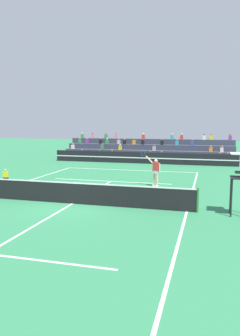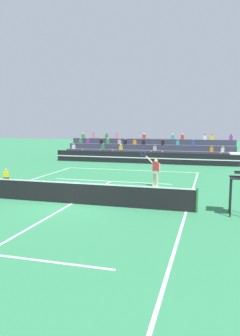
{
  "view_description": "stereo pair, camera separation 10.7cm",
  "coord_description": "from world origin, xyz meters",
  "px_view_note": "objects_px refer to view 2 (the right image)",
  "views": [
    {
      "loc": [
        6.39,
        -14.43,
        3.91
      ],
      "look_at": [
        0.96,
        5.26,
        1.1
      ],
      "focal_mm": 35.0,
      "sensor_mm": 36.0,
      "label": 1
    },
    {
      "loc": [
        6.5,
        -14.4,
        3.91
      ],
      "look_at": [
        0.96,
        5.26,
        1.1
      ],
      "focal_mm": 35.0,
      "sensor_mm": 36.0,
      "label": 2
    }
  ],
  "objects_px": {
    "umpire_chair": "(239,176)",
    "tennis_ball": "(166,189)",
    "ball_kid_courtside": "(6,176)",
    "tennis_player": "(155,171)"
  },
  "relations": [
    {
      "from": "tennis_player",
      "to": "tennis_ball",
      "type": "height_order",
      "value": "tennis_player"
    },
    {
      "from": "umpire_chair",
      "to": "tennis_ball",
      "type": "bearing_deg",
      "value": 128.8
    },
    {
      "from": "tennis_player",
      "to": "tennis_ball",
      "type": "xyz_separation_m",
      "value": [
        0.78,
        -0.85,
        -0.94
      ]
    },
    {
      "from": "ball_kid_courtside",
      "to": "tennis_player",
      "type": "distance_m",
      "value": 10.11
    },
    {
      "from": "umpire_chair",
      "to": "tennis_ball",
      "type": "xyz_separation_m",
      "value": [
        -3.69,
        4.59,
        -1.68
      ]
    },
    {
      "from": "ball_kid_courtside",
      "to": "tennis_ball",
      "type": "relative_size",
      "value": 12.43
    },
    {
      "from": "umpire_chair",
      "to": "ball_kid_courtside",
      "type": "xyz_separation_m",
      "value": [
        -14.52,
        4.56,
        -1.39
      ]
    },
    {
      "from": "tennis_ball",
      "to": "ball_kid_courtside",
      "type": "bearing_deg",
      "value": -179.85
    },
    {
      "from": "umpire_chair",
      "to": "tennis_ball",
      "type": "height_order",
      "value": "umpire_chair"
    },
    {
      "from": "ball_kid_courtside",
      "to": "tennis_player",
      "type": "xyz_separation_m",
      "value": [
        10.05,
        0.88,
        0.65
      ]
    }
  ]
}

